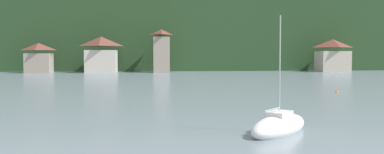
{
  "coord_description": "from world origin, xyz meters",
  "views": [
    {
      "loc": [
        -2.22,
        26.24,
        4.26
      ],
      "look_at": [
        0.0,
        49.36,
        2.94
      ],
      "focal_mm": 39.73,
      "sensor_mm": 36.0,
      "label": 1
    }
  ],
  "objects_px": {
    "shore_building_eastcentral": "(333,56)",
    "mooring_buoy_mid": "(337,93)",
    "shore_building_westcentral": "(101,55)",
    "shore_building_west": "(39,58)",
    "shore_building_central": "(161,51)",
    "sailboat_mid_3": "(279,126)"
  },
  "relations": [
    {
      "from": "shore_building_westcentral",
      "to": "sailboat_mid_3",
      "type": "xyz_separation_m",
      "value": [
        17.66,
        -72.14,
        -3.49
      ]
    },
    {
      "from": "shore_building_central",
      "to": "sailboat_mid_3",
      "type": "xyz_separation_m",
      "value": [
        4.58,
        -71.8,
        -4.26
      ]
    },
    {
      "from": "shore_building_central",
      "to": "shore_building_eastcentral",
      "type": "xyz_separation_m",
      "value": [
        39.23,
        0.1,
        -0.99
      ]
    },
    {
      "from": "shore_building_eastcentral",
      "to": "mooring_buoy_mid",
      "type": "distance_m",
      "value": 54.75
    },
    {
      "from": "shore_building_westcentral",
      "to": "shore_building_central",
      "type": "relative_size",
      "value": 0.83
    },
    {
      "from": "shore_building_eastcentral",
      "to": "mooring_buoy_mid",
      "type": "height_order",
      "value": "shore_building_eastcentral"
    },
    {
      "from": "shore_building_westcentral",
      "to": "shore_building_eastcentral",
      "type": "bearing_deg",
      "value": -0.27
    },
    {
      "from": "shore_building_central",
      "to": "mooring_buoy_mid",
      "type": "height_order",
      "value": "shore_building_central"
    },
    {
      "from": "shore_building_west",
      "to": "shore_building_eastcentral",
      "type": "bearing_deg",
      "value": 0.42
    },
    {
      "from": "shore_building_central",
      "to": "shore_building_west",
      "type": "bearing_deg",
      "value": -179.17
    },
    {
      "from": "shore_building_westcentral",
      "to": "mooring_buoy_mid",
      "type": "distance_m",
      "value": 59.15
    },
    {
      "from": "shore_building_west",
      "to": "mooring_buoy_mid",
      "type": "distance_m",
      "value": 66.3
    },
    {
      "from": "shore_building_west",
      "to": "shore_building_central",
      "type": "bearing_deg",
      "value": 0.83
    },
    {
      "from": "shore_building_west",
      "to": "shore_building_central",
      "type": "height_order",
      "value": "shore_building_central"
    },
    {
      "from": "shore_building_central",
      "to": "mooring_buoy_mid",
      "type": "distance_m",
      "value": 53.28
    },
    {
      "from": "shore_building_westcentral",
      "to": "mooring_buoy_mid",
      "type": "bearing_deg",
      "value": -58.67
    },
    {
      "from": "shore_building_westcentral",
      "to": "mooring_buoy_mid",
      "type": "xyz_separation_m",
      "value": [
        30.7,
        -50.42,
        -3.83
      ]
    },
    {
      "from": "sailboat_mid_3",
      "to": "shore_building_westcentral",
      "type": "bearing_deg",
      "value": 55.68
    },
    {
      "from": "mooring_buoy_mid",
      "to": "shore_building_central",
      "type": "bearing_deg",
      "value": 109.39
    },
    {
      "from": "shore_building_eastcentral",
      "to": "mooring_buoy_mid",
      "type": "xyz_separation_m",
      "value": [
        -21.6,
        -50.18,
        -3.61
      ]
    },
    {
      "from": "shore_building_west",
      "to": "shore_building_eastcentral",
      "type": "relative_size",
      "value": 0.87
    },
    {
      "from": "shore_building_central",
      "to": "shore_building_eastcentral",
      "type": "relative_size",
      "value": 1.28
    }
  ]
}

